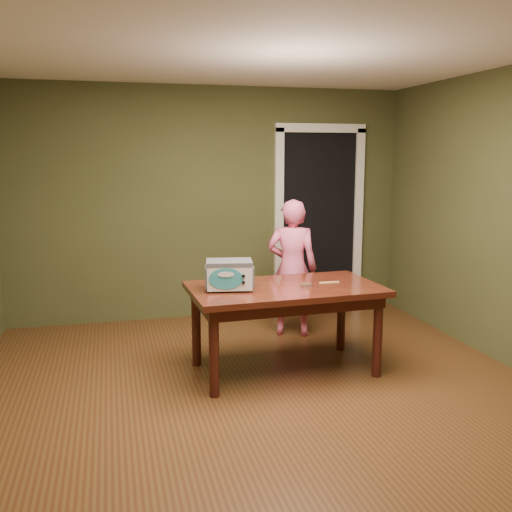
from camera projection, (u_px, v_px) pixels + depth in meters
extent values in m
plane|color=#543618|center=(270.00, 404.00, 4.28)|extent=(5.00, 5.00, 0.00)
cube|color=#424725|center=(210.00, 204.00, 6.44)|extent=(4.50, 0.02, 2.60)
cube|color=#424725|center=(504.00, 343.00, 1.67)|extent=(4.50, 0.02, 2.60)
cube|color=white|center=(272.00, 41.00, 3.83)|extent=(4.50, 5.00, 0.02)
cube|color=black|center=(310.00, 220.00, 7.09)|extent=(0.90, 0.60, 2.10)
cube|color=black|center=(319.00, 222.00, 6.79)|extent=(0.90, 0.02, 2.10)
cube|color=white|center=(279.00, 224.00, 6.65)|extent=(0.10, 0.06, 2.20)
cube|color=white|center=(358.00, 221.00, 6.90)|extent=(0.10, 0.06, 2.20)
cube|color=white|center=(321.00, 128.00, 6.58)|extent=(1.10, 0.06, 0.10)
cube|color=#3C120D|center=(285.00, 289.00, 4.82)|extent=(1.64, 0.97, 0.05)
cube|color=#37130D|center=(285.00, 298.00, 4.83)|extent=(1.51, 0.85, 0.10)
cylinder|color=#37130D|center=(214.00, 353.00, 4.35)|extent=(0.08, 0.08, 0.70)
cylinder|color=#37130D|center=(196.00, 327.00, 5.01)|extent=(0.08, 0.08, 0.70)
cylinder|color=#37130D|center=(378.00, 336.00, 4.76)|extent=(0.08, 0.08, 0.70)
cylinder|color=#37130D|center=(341.00, 314.00, 5.42)|extent=(0.08, 0.08, 0.70)
cylinder|color=#4C4F54|center=(211.00, 292.00, 4.58)|extent=(0.02, 0.02, 0.02)
cylinder|color=#4C4F54|center=(211.00, 286.00, 4.78)|extent=(0.02, 0.02, 0.02)
cylinder|color=#4C4F54|center=(248.00, 291.00, 4.61)|extent=(0.02, 0.02, 0.02)
cylinder|color=#4C4F54|center=(247.00, 286.00, 4.80)|extent=(0.02, 0.02, 0.02)
cube|color=silver|center=(229.00, 275.00, 4.67)|extent=(0.40, 0.32, 0.21)
cube|color=#4C4F54|center=(229.00, 262.00, 4.66)|extent=(0.41, 0.32, 0.03)
cube|color=#4C4F54|center=(206.00, 276.00, 4.66)|extent=(0.06, 0.23, 0.16)
cube|color=#4C4F54|center=(252.00, 275.00, 4.69)|extent=(0.06, 0.23, 0.16)
ellipsoid|color=teal|center=(226.00, 279.00, 4.54)|extent=(0.27, 0.05, 0.17)
cylinder|color=black|center=(243.00, 276.00, 4.55)|extent=(0.03, 0.02, 0.02)
cylinder|color=black|center=(244.00, 282.00, 4.56)|extent=(0.02, 0.02, 0.02)
cylinder|color=silver|center=(306.00, 285.00, 4.82)|extent=(0.10, 0.10, 0.02)
cylinder|color=#4A2F18|center=(306.00, 284.00, 4.82)|extent=(0.09, 0.09, 0.01)
cube|color=#E6B964|center=(329.00, 282.00, 4.94)|extent=(0.18, 0.03, 0.01)
imported|color=#F0638E|center=(292.00, 268.00, 5.81)|extent=(0.60, 0.51, 1.41)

